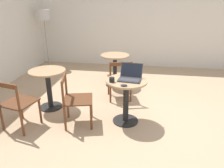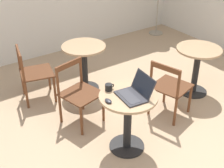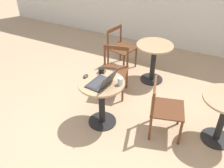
% 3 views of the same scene
% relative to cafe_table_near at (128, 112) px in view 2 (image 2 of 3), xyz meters
% --- Properties ---
extents(ground_plane, '(16.00, 16.00, 0.00)m').
position_rel_cafe_table_near_xyz_m(ground_plane, '(0.16, -0.20, -0.52)').
color(ground_plane, tan).
extents(cafe_table_near, '(0.66, 0.66, 0.74)m').
position_rel_cafe_table_near_xyz_m(cafe_table_near, '(0.00, 0.00, 0.00)').
color(cafe_table_near, black).
rests_on(cafe_table_near, ground_plane).
extents(cafe_table_mid, '(0.66, 0.66, 0.74)m').
position_rel_cafe_table_near_xyz_m(cafe_table_mid, '(1.62, 0.42, 0.00)').
color(cafe_table_mid, black).
rests_on(cafe_table_mid, ground_plane).
extents(cafe_table_far, '(0.66, 0.66, 0.74)m').
position_rel_cafe_table_near_xyz_m(cafe_table_far, '(0.29, 1.46, 0.00)').
color(cafe_table_far, black).
rests_on(cafe_table_far, ground_plane).
extents(chair_near_back, '(0.55, 0.55, 0.83)m').
position_rel_cafe_table_near_xyz_m(chair_near_back, '(-0.19, 0.79, -0.08)').
color(chair_near_back, brown).
rests_on(chair_near_back, ground_plane).
extents(chair_mid_left, '(0.56, 0.56, 0.83)m').
position_rel_cafe_table_near_xyz_m(chair_mid_left, '(0.87, 0.21, -0.08)').
color(chair_mid_left, brown).
rests_on(chair_mid_left, ground_plane).
extents(chair_far_left, '(0.55, 0.55, 0.83)m').
position_rel_cafe_table_near_xyz_m(chair_far_left, '(-0.46, 1.64, -0.08)').
color(chair_far_left, brown).
rests_on(chair_far_left, ground_plane).
extents(laptop, '(0.36, 0.39, 0.23)m').
position_rel_cafe_table_near_xyz_m(laptop, '(0.04, -0.05, 0.27)').
color(laptop, '#2D2D33').
rests_on(laptop, cafe_table_near).
extents(mouse, '(0.06, 0.10, 0.03)m').
position_rel_cafe_table_near_xyz_m(mouse, '(-0.26, 0.01, 0.24)').
color(mouse, '#2D2D33').
rests_on(mouse, cafe_table_near).
extents(mug, '(0.12, 0.08, 0.08)m').
position_rel_cafe_table_near_xyz_m(mug, '(-0.11, 0.21, 0.26)').
color(mug, black).
rests_on(mug, cafe_table_near).
extents(drinking_glass, '(0.07, 0.07, 0.11)m').
position_rel_cafe_table_near_xyz_m(drinking_glass, '(0.26, 0.06, 0.28)').
color(drinking_glass, silver).
rests_on(drinking_glass, cafe_table_near).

